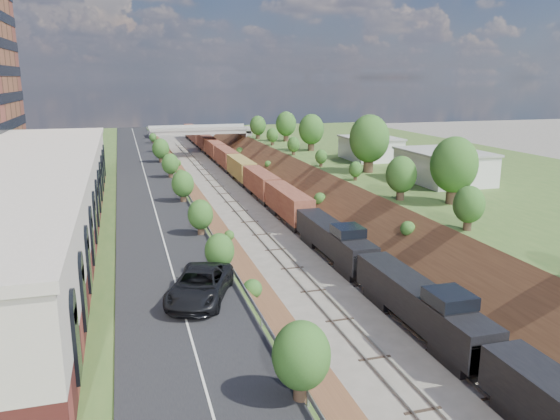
{
  "coord_description": "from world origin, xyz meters",
  "views": [
    {
      "loc": [
        -18.41,
        -12.43,
        18.88
      ],
      "look_at": [
        -3.67,
        38.48,
        6.0
      ],
      "focal_mm": 35.0,
      "sensor_mm": 36.0,
      "label": 1
    }
  ],
  "objects": [
    {
      "name": "platform_left",
      "position": [
        -33.0,
        60.0,
        2.5
      ],
      "size": [
        44.0,
        180.0,
        5.0
      ],
      "primitive_type": "cube",
      "color": "#3C5D26",
      "rests_on": "ground"
    },
    {
      "name": "platform_right",
      "position": [
        33.0,
        60.0,
        2.5
      ],
      "size": [
        44.0,
        180.0,
        5.0
      ],
      "primitive_type": "cube",
      "color": "#3C5D26",
      "rests_on": "ground"
    },
    {
      "name": "embankment_left",
      "position": [
        -11.0,
        60.0,
        0.0
      ],
      "size": [
        10.0,
        180.0,
        10.0
      ],
      "primitive_type": "cube",
      "rotation": [
        0.0,
        0.79,
        0.0
      ],
      "color": "brown",
      "rests_on": "ground"
    },
    {
      "name": "embankment_right",
      "position": [
        11.0,
        60.0,
        0.0
      ],
      "size": [
        10.0,
        180.0,
        10.0
      ],
      "primitive_type": "cube",
      "rotation": [
        0.0,
        0.79,
        0.0
      ],
      "color": "brown",
      "rests_on": "ground"
    },
    {
      "name": "rail_left_track",
      "position": [
        -2.6,
        60.0,
        0.09
      ],
      "size": [
        1.58,
        180.0,
        0.18
      ],
      "primitive_type": "cube",
      "color": "gray",
      "rests_on": "ground"
    },
    {
      "name": "rail_right_track",
      "position": [
        2.6,
        60.0,
        0.09
      ],
      "size": [
        1.58,
        180.0,
        0.18
      ],
      "primitive_type": "cube",
      "color": "gray",
      "rests_on": "ground"
    },
    {
      "name": "road",
      "position": [
        -15.5,
        60.0,
        5.05
      ],
      "size": [
        8.0,
        180.0,
        0.1
      ],
      "primitive_type": "cube",
      "color": "black",
      "rests_on": "platform_left"
    },
    {
      "name": "guardrail",
      "position": [
        -11.4,
        59.8,
        5.55
      ],
      "size": [
        0.1,
        171.0,
        0.7
      ],
      "color": "#99999E",
      "rests_on": "platform_left"
    },
    {
      "name": "commercial_building",
      "position": [
        -28.0,
        38.0,
        8.51
      ],
      "size": [
        14.3,
        62.3,
        7.0
      ],
      "color": "maroon",
      "rests_on": "platform_left"
    },
    {
      "name": "overpass",
      "position": [
        0.0,
        122.0,
        4.92
      ],
      "size": [
        24.5,
        8.3,
        7.4
      ],
      "color": "gray",
      "rests_on": "ground"
    },
    {
      "name": "white_building_near",
      "position": [
        23.5,
        52.0,
        7.0
      ],
      "size": [
        9.0,
        12.0,
        4.0
      ],
      "primitive_type": "cube",
      "color": "silver",
      "rests_on": "platform_right"
    },
    {
      "name": "white_building_far",
      "position": [
        23.0,
        74.0,
        6.8
      ],
      "size": [
        8.0,
        10.0,
        3.6
      ],
      "primitive_type": "cube",
      "color": "silver",
      "rests_on": "platform_right"
    },
    {
      "name": "tree_right_large",
      "position": [
        17.0,
        40.0,
        9.38
      ],
      "size": [
        5.25,
        5.25,
        7.61
      ],
      "color": "#473323",
      "rests_on": "platform_right"
    },
    {
      "name": "tree_left_crest",
      "position": [
        -11.8,
        20.0,
        7.04
      ],
      "size": [
        2.45,
        2.45,
        3.55
      ],
      "color": "#473323",
      "rests_on": "platform_left"
    },
    {
      "name": "freight_train",
      "position": [
        2.6,
        85.73,
        2.48
      ],
      "size": [
        2.8,
        173.35,
        4.55
      ],
      "color": "black",
      "rests_on": "ground"
    },
    {
      "name": "suv",
      "position": [
        -14.27,
        20.16,
        6.09
      ],
      "size": [
        5.67,
        7.87,
        1.99
      ],
      "primitive_type": "imported",
      "rotation": [
        0.0,
        0.0,
        -0.37
      ],
      "color": "black",
      "rests_on": "road"
    }
  ]
}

